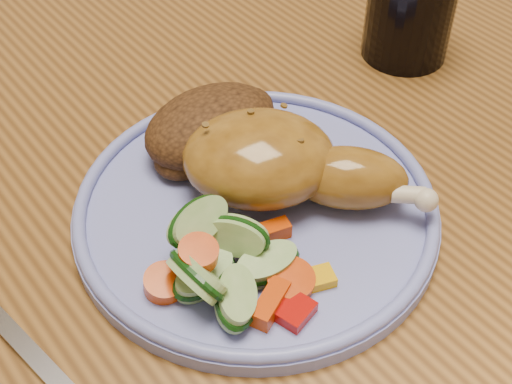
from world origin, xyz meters
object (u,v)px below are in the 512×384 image
at_px(drinking_glass, 411,4).
at_px(chair_far, 30,30).
at_px(plate, 256,212).
at_px(dining_table, 267,153).

bearing_deg(drinking_glass, chair_far, 101.54).
relative_size(chair_far, plate, 3.35).
bearing_deg(drinking_glass, plate, -161.34).
bearing_deg(chair_far, drinking_glass, -78.46).
height_order(dining_table, chair_far, chair_far).
xyz_separation_m(dining_table, chair_far, (0.00, 0.63, -0.17)).
height_order(plate, drinking_glass, drinking_glass).
height_order(dining_table, drinking_glass, drinking_glass).
xyz_separation_m(dining_table, drinking_glass, (0.14, -0.04, 0.14)).
bearing_deg(dining_table, chair_far, 90.00).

